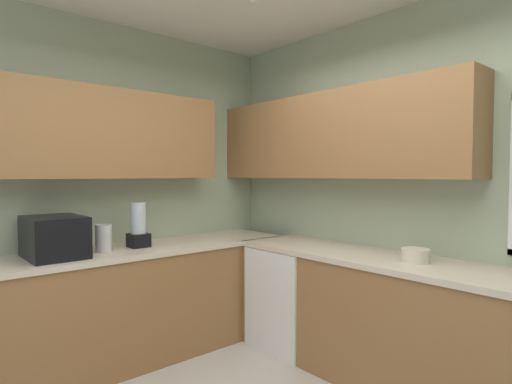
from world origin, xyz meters
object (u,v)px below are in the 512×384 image
(microwave, at_px, (54,237))
(blender_appliance, at_px, (138,227))
(dishwasher, at_px, (293,296))
(kettle, at_px, (104,238))
(bowl, at_px, (415,255))

(microwave, bearing_deg, blender_appliance, 90.00)
(dishwasher, relative_size, blender_appliance, 2.37)
(dishwasher, relative_size, kettle, 4.13)
(dishwasher, distance_m, kettle, 1.64)
(blender_appliance, bearing_deg, bowl, 33.04)
(dishwasher, xyz_separation_m, microwave, (-0.66, -1.74, 0.62))
(dishwasher, xyz_separation_m, bowl, (1.09, 0.03, 0.52))
(bowl, relative_size, blender_appliance, 0.51)
(dishwasher, bearing_deg, microwave, -110.80)
(dishwasher, height_order, blender_appliance, blender_appliance)
(microwave, height_order, kettle, microwave)
(microwave, distance_m, bowl, 2.49)
(kettle, xyz_separation_m, bowl, (1.73, 1.43, -0.06))
(kettle, height_order, bowl, kettle)
(microwave, xyz_separation_m, bowl, (1.75, 1.77, -0.10))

